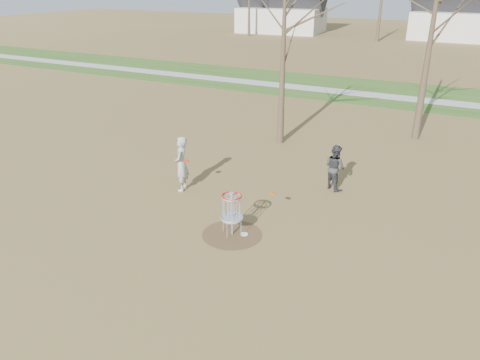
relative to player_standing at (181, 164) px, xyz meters
name	(u,v)px	position (x,y,z in m)	size (l,w,h in m)	color
ground	(232,235)	(3.11, -2.04, -1.00)	(160.00, 160.00, 0.00)	brown
green_band	(380,92)	(3.11, 18.96, -0.99)	(160.00, 8.00, 0.01)	#2D5119
footpath	(377,95)	(3.11, 17.96, -0.98)	(160.00, 1.50, 0.01)	#9E9E99
dirt_circle	(232,235)	(3.11, -2.04, -0.99)	(1.80, 1.80, 0.01)	#47331E
player_standing	(181,164)	(0.00, 0.00, 0.00)	(0.73, 0.48, 1.99)	#A9A9A9
player_throwing	(335,167)	(4.82, 2.58, -0.17)	(0.80, 0.63, 1.65)	#2F2F33
disc_grounded	(244,234)	(3.43, -1.88, -0.98)	(0.22, 0.22, 0.02)	white
discs_in_play	(230,177)	(2.11, -0.33, 0.03)	(3.54, 0.38, 0.49)	#EA5E0C
disc_golf_basket	(232,207)	(3.11, -2.04, -0.08)	(0.64, 0.64, 1.35)	#9EA3AD
houses_row	(480,10)	(7.42, 50.52, 2.53)	(56.51, 10.01, 7.26)	silver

